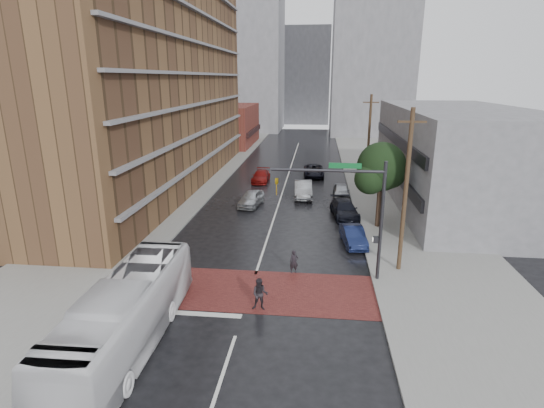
% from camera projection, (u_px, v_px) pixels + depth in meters
% --- Properties ---
extents(ground, '(160.00, 160.00, 0.00)m').
position_uv_depth(ground, '(249.00, 294.00, 23.58)').
color(ground, black).
rests_on(ground, ground).
extents(crosswalk, '(14.00, 5.00, 0.02)m').
position_uv_depth(crosswalk, '(250.00, 290.00, 24.06)').
color(crosswalk, maroon).
rests_on(crosswalk, ground).
extents(sidewalk_west, '(9.00, 90.00, 0.15)m').
position_uv_depth(sidewalk_west, '(185.00, 182.00, 48.57)').
color(sidewalk_west, gray).
rests_on(sidewalk_west, ground).
extents(sidewalk_east, '(9.00, 90.00, 0.15)m').
position_uv_depth(sidewalk_east, '(390.00, 188.00, 46.19)').
color(sidewalk_east, gray).
rests_on(sidewalk_east, ground).
extents(apartment_block, '(10.00, 44.00, 28.00)m').
position_uv_depth(apartment_block, '(150.00, 54.00, 43.90)').
color(apartment_block, brown).
rests_on(apartment_block, ground).
extents(storefront_west, '(8.00, 16.00, 7.00)m').
position_uv_depth(storefront_west, '(230.00, 125.00, 75.28)').
color(storefront_west, maroon).
rests_on(storefront_west, ground).
extents(building_east, '(11.00, 26.00, 9.00)m').
position_uv_depth(building_east, '(456.00, 157.00, 39.65)').
color(building_east, gray).
rests_on(building_east, ground).
extents(distant_tower_west, '(18.00, 16.00, 32.00)m').
position_uv_depth(distant_tower_west, '(242.00, 57.00, 94.79)').
color(distant_tower_west, gray).
rests_on(distant_tower_west, ground).
extents(distant_tower_east, '(16.00, 14.00, 36.00)m').
position_uv_depth(distant_tower_east, '(373.00, 45.00, 85.60)').
color(distant_tower_east, gray).
rests_on(distant_tower_east, ground).
extents(distant_tower_center, '(12.00, 10.00, 24.00)m').
position_uv_depth(distant_tower_center, '(306.00, 76.00, 110.68)').
color(distant_tower_center, gray).
rests_on(distant_tower_center, ground).
extents(street_tree, '(4.20, 4.10, 6.90)m').
position_uv_depth(street_tree, '(381.00, 170.00, 32.82)').
color(street_tree, '#332319').
rests_on(street_tree, ground).
extents(signal_mast, '(6.50, 0.30, 7.20)m').
position_uv_depth(signal_mast, '(357.00, 204.00, 24.01)').
color(signal_mast, '#2D2D33').
rests_on(signal_mast, ground).
extents(utility_pole_near, '(1.60, 0.26, 10.00)m').
position_uv_depth(utility_pole_near, '(406.00, 191.00, 25.02)').
color(utility_pole_near, '#473321').
rests_on(utility_pole_near, ground).
extents(utility_pole_far, '(1.60, 0.26, 10.00)m').
position_uv_depth(utility_pole_far, '(369.00, 142.00, 44.07)').
color(utility_pole_far, '#473321').
rests_on(utility_pole_far, ground).
extents(transit_bus, '(2.86, 11.41, 3.17)m').
position_uv_depth(transit_bus, '(126.00, 315.00, 18.62)').
color(transit_bus, white).
rests_on(transit_bus, ground).
extents(pedestrian_a, '(0.61, 0.48, 1.48)m').
position_uv_depth(pedestrian_a, '(294.00, 262.00, 25.99)').
color(pedestrian_a, black).
rests_on(pedestrian_a, ground).
extents(pedestrian_b, '(0.85, 0.66, 1.74)m').
position_uv_depth(pedestrian_b, '(260.00, 294.00, 21.82)').
color(pedestrian_b, black).
rests_on(pedestrian_b, ground).
extents(car_travel_a, '(2.35, 4.50, 1.46)m').
position_uv_depth(car_travel_a, '(251.00, 198.00, 39.72)').
color(car_travel_a, '#B8BCC0').
rests_on(car_travel_a, ground).
extents(car_travel_b, '(2.01, 5.03, 1.63)m').
position_uv_depth(car_travel_b, '(303.00, 189.00, 42.63)').
color(car_travel_b, '#A5A8AD').
rests_on(car_travel_b, ground).
extents(car_travel_c, '(1.84, 4.49, 1.30)m').
position_uv_depth(car_travel_c, '(261.00, 176.00, 49.07)').
color(car_travel_c, maroon).
rests_on(car_travel_c, ground).
extents(suv_travel, '(2.60, 5.21, 1.42)m').
position_uv_depth(suv_travel, '(314.00, 171.00, 51.66)').
color(suv_travel, black).
rests_on(suv_travel, ground).
extents(car_parked_near, '(1.93, 4.19, 1.33)m').
position_uv_depth(car_parked_near, '(353.00, 236.00, 30.48)').
color(car_parked_near, '#121B40').
rests_on(car_parked_near, ground).
extents(car_parked_mid, '(2.66, 5.15, 1.43)m').
position_uv_depth(car_parked_mid, '(344.00, 209.00, 36.48)').
color(car_parked_mid, black).
rests_on(car_parked_mid, ground).
extents(car_parked_far, '(1.62, 4.02, 1.37)m').
position_uv_depth(car_parked_far, '(341.00, 191.00, 42.56)').
color(car_parked_far, '#AAADB2').
rests_on(car_parked_far, ground).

